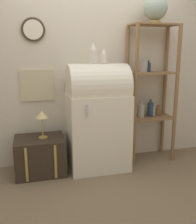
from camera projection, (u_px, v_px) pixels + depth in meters
ground_plane at (103, 174)px, 3.31m from camera, size 12.00×12.00×0.00m
wall_back at (91, 64)px, 3.54m from camera, size 7.00×0.09×2.70m
refrigerator at (98, 116)px, 3.39m from camera, size 0.76×0.62×1.37m
suitcase_trunk at (40, 155)px, 3.32m from camera, size 0.61×0.51×0.46m
shelf_unit at (151, 88)px, 3.60m from camera, size 0.64×0.37×1.87m
globe at (155, 8)px, 3.33m from camera, size 0.30×0.30×0.34m
vase_left at (93, 54)px, 3.21m from camera, size 0.10×0.10×0.25m
vase_center at (104, 56)px, 3.24m from camera, size 0.08×0.08×0.19m
desk_lamp at (42, 117)px, 3.21m from camera, size 0.15×0.15×0.35m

